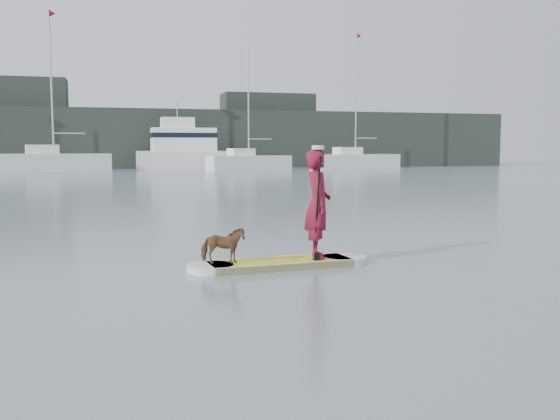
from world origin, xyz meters
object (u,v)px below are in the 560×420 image
object	(u,v)px
dog	(223,246)
motor_yacht_a	(190,150)
sailboat_f	(355,159)
sailboat_e	(248,162)
paddleboard	(280,263)
paddler	(318,204)
sailboat_d	(53,160)

from	to	relation	value
dog	motor_yacht_a	bearing A→B (deg)	0.88
dog	sailboat_f	distance (m)	53.82
dog	sailboat_e	world-z (taller)	sailboat_e
paddleboard	motor_yacht_a	bearing A→B (deg)	80.39
paddler	dog	bearing A→B (deg)	106.99
sailboat_f	motor_yacht_a	size ratio (longest dim) A/B	1.23
paddler	sailboat_d	bearing A→B (deg)	22.61
sailboat_d	motor_yacht_a	size ratio (longest dim) A/B	1.27
sailboat_d	motor_yacht_a	distance (m)	12.43
paddleboard	sailboat_e	bearing A→B (deg)	74.01
sailboat_f	motor_yacht_a	distance (m)	16.66
paddleboard	sailboat_e	world-z (taller)	sailboat_e
paddleboard	motor_yacht_a	distance (m)	49.92
dog	motor_yacht_a	distance (m)	50.09
paddleboard	motor_yacht_a	size ratio (longest dim) A/B	0.30
dog	sailboat_d	bearing A→B (deg)	15.21
paddler	motor_yacht_a	distance (m)	49.78
paddleboard	sailboat_f	distance (m)	53.34
sailboat_e	dog	bearing A→B (deg)	-113.72
dog	paddler	bearing A→B (deg)	-78.36
paddleboard	sailboat_d	distance (m)	48.09
paddler	sailboat_f	world-z (taller)	sailboat_f
dog	sailboat_f	size ratio (longest dim) A/B	0.05
motor_yacht_a	sailboat_d	bearing A→B (deg)	-170.73
paddleboard	sailboat_e	xyz separation A→B (m)	(9.75, 46.56, 0.75)
sailboat_d	sailboat_e	bearing A→B (deg)	-13.03
sailboat_e	motor_yacht_a	bearing A→B (deg)	137.57
dog	sailboat_f	xyz separation A→B (m)	(22.38, 48.95, 0.48)
paddleboard	sailboat_f	size ratio (longest dim) A/B	0.24
sailboat_d	sailboat_f	distance (m)	28.87
paddleboard	dog	bearing A→B (deg)	180.00
paddleboard	motor_yacht_a	world-z (taller)	motor_yacht_a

